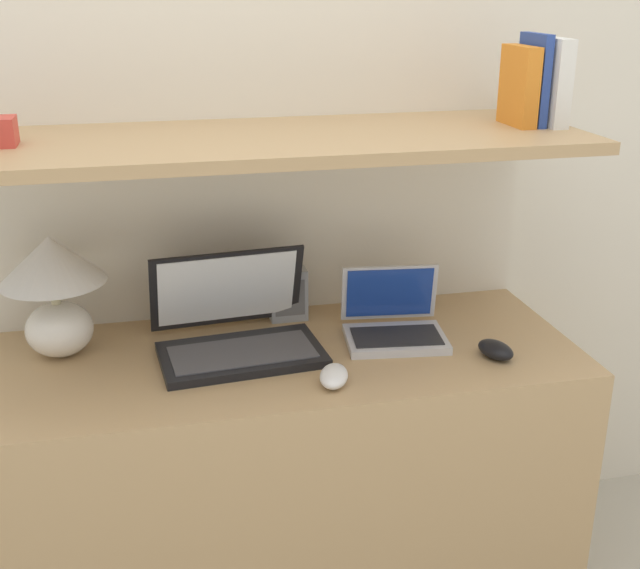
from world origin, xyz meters
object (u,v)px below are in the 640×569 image
Objects in this scene: laptop_large at (237,332)px; laptop_small at (394,324)px; computer_mouse at (334,376)px; book_orange at (519,86)px; table_lamp at (54,283)px; book_blue at (533,80)px; second_mouse at (496,350)px; router_box at (288,294)px; book_white at (547,81)px.

laptop_large is 1.51× the size of laptop_small.
computer_mouse is 0.64× the size of book_orange.
table_lamp reaches higher than computer_mouse.
computer_mouse is 0.56× the size of book_blue.
table_lamp is 0.69m from computer_mouse.
second_mouse is 0.62× the size of book_orange.
book_blue is 0.04m from book_orange.
router_box is 0.83m from book_white.
router_box is at bearing 165.31° from book_orange.
laptop_large is 0.90m from book_orange.
book_blue is at bearing 55.56° from second_mouse.
book_white is at bearing -13.01° from router_box.
book_white is at bearing -0.00° from book_orange.
laptop_small is 0.30m from router_box.
laptop_large is at bearing -178.07° from book_blue.
router_box is at bearing 166.99° from book_white.
book_orange is (1.11, -0.05, 0.43)m from table_lamp.
book_white is 0.96× the size of book_blue.
second_mouse is 0.56m from router_box.
computer_mouse is 0.86× the size of router_box.
laptop_large is at bearing -133.52° from router_box.
book_orange is (0.70, 0.02, 0.56)m from laptop_large.
computer_mouse is at bearing -173.45° from second_mouse.
second_mouse is 0.65m from book_blue.
computer_mouse is 0.85m from book_blue.
book_orange is (-0.04, 0.00, -0.01)m from book_blue.
laptop_large is at bearing 177.92° from laptop_small.
table_lamp is 1.05m from second_mouse.
laptop_large is 2.93× the size of router_box.
book_white reaches higher than router_box.
book_blue is (1.15, -0.05, 0.44)m from table_lamp.
book_white is at bearing 1.84° from laptop_large.
table_lamp is 0.73× the size of laptop_large.
book_white is (0.77, 0.02, 0.57)m from laptop_large.
computer_mouse is 0.59× the size of book_white.
book_blue is at bearing 1.93° from laptop_large.
second_mouse is 0.54× the size of book_blue.
table_lamp is at bearing 153.55° from computer_mouse.
book_blue is (-0.04, 0.00, 0.00)m from book_white.
laptop_large is (0.41, -0.07, -0.13)m from table_lamp.
table_lamp is at bearing -170.86° from router_box.
laptop_large is 2.18× the size of book_orange.
laptop_small reaches higher than computer_mouse.
book_orange is at bearing 62.97° from second_mouse.
table_lamp is at bearing 165.98° from second_mouse.
router_box reaches higher than second_mouse.
computer_mouse is at bearing -26.45° from table_lamp.
router_box reaches higher than computer_mouse.
laptop_large is at bearing 129.74° from computer_mouse.
computer_mouse is at bearing -156.90° from book_white.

